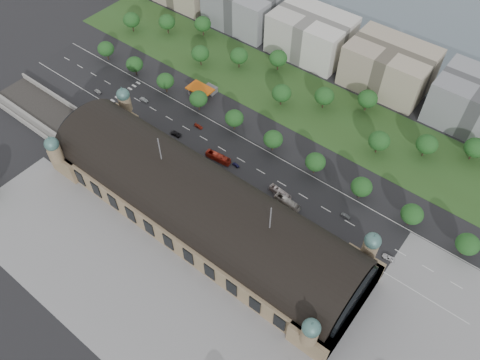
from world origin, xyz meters
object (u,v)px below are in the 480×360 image
Objects in this scene: parked_car_0 at (128,117)px; parked_car_6 at (167,149)px; parked_car_5 at (194,159)px; traffic_car_6 at (388,257)px; traffic_car_3 at (199,126)px; parked_car_2 at (172,143)px; parked_car_4 at (159,143)px; parked_car_3 at (163,146)px; traffic_car_0 at (98,91)px; petrol_station at (206,89)px; traffic_car_2 at (176,134)px; bus_west at (218,157)px; traffic_car_4 at (236,165)px; bus_east at (287,202)px; traffic_car_1 at (144,100)px; traffic_car_5 at (346,216)px; parked_car_1 at (131,125)px; bus_mid at (280,193)px.

parked_car_6 is at bearing 55.02° from parked_car_0.
traffic_car_6 is at bearing 64.17° from parked_car_5.
traffic_car_3 is 112.88m from traffic_car_6.
parked_car_4 is at bearing -73.45° from parked_car_2.
traffic_car_0 is at bearing -120.47° from parked_car_3.
petrol_station is 2.77× the size of traffic_car_6.
traffic_car_3 is at bearing 151.80° from parked_car_2.
traffic_car_0 is 60.07m from parked_car_2.
parked_car_4 is (-2.11, -10.20, -0.18)m from traffic_car_2.
parked_car_5 is (13.80, -18.71, 0.13)m from traffic_car_3.
traffic_car_3 is 21.55m from parked_car_6.
bus_west is (27.39, 10.23, 1.14)m from parked_car_3.
traffic_car_4 is 32.91m from bus_east.
parked_car_2 is 16.15m from parked_car_5.
traffic_car_1 is 101.77m from bus_east.
traffic_car_3 is 1.06× the size of parked_car_0.
traffic_car_5 is 76.07m from parked_car_5.
parked_car_3 is (57.46, -7.94, -0.13)m from traffic_car_0.
parked_car_0 is at bearing -120.43° from parked_car_3.
traffic_car_2 reaches higher than parked_car_3.
traffic_car_1 reaches higher than parked_car_2.
traffic_car_6 is 146.42m from parked_car_0.
parked_car_2 is at bearing 23.44° from traffic_car_2.
traffic_car_6 is at bearing 94.89° from traffic_car_0.
traffic_car_5 is at bearing 78.80° from parked_car_3.
traffic_car_0 is 174.70m from traffic_car_6.
petrol_station is 2.62× the size of parked_car_2.
parked_car_5 is (41.67, 2.04, 0.08)m from parked_car_1.
bus_west is (-65.56, -8.53, 1.16)m from traffic_car_5.
bus_mid is at bearing 87.27° from traffic_car_2.
traffic_car_1 reaches higher than parked_car_3.
parked_car_5 is 50.75m from bus_east.
traffic_car_3 is at bearing 106.04° from traffic_car_0.
parked_car_5 reaches higher than traffic_car_0.
bus_mid reaches higher than traffic_car_0.
parked_car_5 reaches higher than parked_car_3.
petrol_station is 45.41m from parked_car_3.
traffic_car_1 is 0.38× the size of bus_west.
parked_car_2 is (-33.92, -8.57, 0.09)m from traffic_car_4.
traffic_car_2 is at bearing 96.60° from bus_mid.
parked_car_1 is (-59.48, -11.85, 0.07)m from traffic_car_4.
parked_car_2 is (59.94, -3.94, -0.05)m from traffic_car_0.
traffic_car_2 is at bearing 161.13° from parked_car_3.
traffic_car_6 reaches higher than parked_car_4.
traffic_car_5 is 0.32× the size of bus_east.
petrol_station is at bearing -43.87° from traffic_car_1.
traffic_car_0 is 1.02× the size of parked_car_6.
traffic_car_4 is 0.35× the size of bus_mid.
parked_car_0 is 0.39× the size of bus_mid.
parked_car_0 is (-28.36, -6.21, -0.08)m from traffic_car_2.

